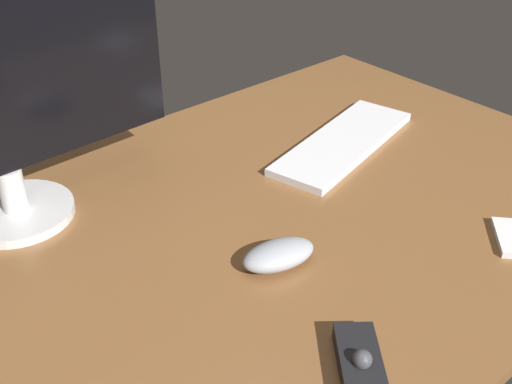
{
  "coord_description": "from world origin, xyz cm",
  "views": [
    {
      "loc": [
        -49.46,
        -61.99,
        60.35
      ],
      "look_at": [
        4.15,
        0.14,
        8.0
      ],
      "focal_mm": 44.92,
      "sensor_mm": 36.0,
      "label": 1
    }
  ],
  "objects": [
    {
      "name": "keyboard",
      "position": [
        33.57,
        8.77,
        2.74
      ],
      "size": [
        37.5,
        19.83,
        1.47
      ],
      "primitive_type": "cube",
      "rotation": [
        0.0,
        0.0,
        0.24
      ],
      "color": "white",
      "rests_on": "desk"
    },
    {
      "name": "computer_mouse",
      "position": [
        -0.07,
        -9.59,
        3.8
      ],
      "size": [
        12.14,
        8.37,
        3.6
      ],
      "primitive_type": "ellipsoid",
      "rotation": [
        0.0,
        0.0,
        -0.24
      ],
      "color": "#999EA5",
      "rests_on": "desk"
    },
    {
      "name": "desk",
      "position": [
        0.0,
        0.0,
        1.0
      ],
      "size": [
        140.0,
        84.0,
        2.0
      ],
      "primitive_type": "cube",
      "color": "brown",
      "rests_on": "ground"
    }
  ]
}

